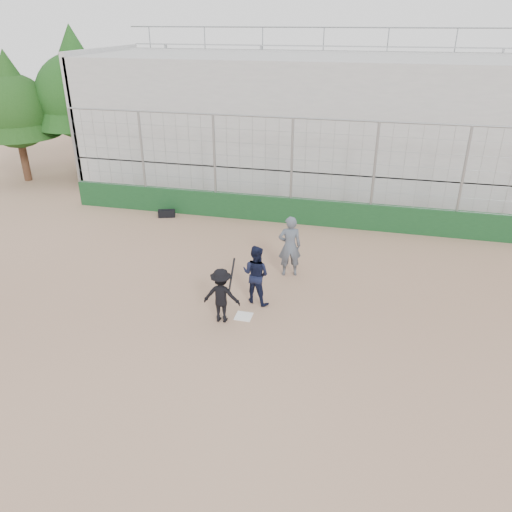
% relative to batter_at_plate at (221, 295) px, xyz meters
% --- Properties ---
extents(ground, '(90.00, 90.00, 0.00)m').
position_rel_batter_at_plate_xyz_m(ground, '(0.51, 0.28, -0.75)').
color(ground, brown).
rests_on(ground, ground).
extents(home_plate, '(0.44, 0.44, 0.02)m').
position_rel_batter_at_plate_xyz_m(home_plate, '(0.51, 0.28, -0.74)').
color(home_plate, white).
rests_on(home_plate, ground).
extents(backstop, '(18.10, 0.25, 4.04)m').
position_rel_batter_at_plate_xyz_m(backstop, '(0.51, 7.28, 0.21)').
color(backstop, '#113819').
rests_on(backstop, ground).
extents(bleachers, '(20.25, 6.70, 6.98)m').
position_rel_batter_at_plate_xyz_m(bleachers, '(0.51, 12.23, 2.17)').
color(bleachers, '#A0A0A0').
rests_on(bleachers, ground).
extents(tree_left, '(4.48, 4.48, 7.00)m').
position_rel_batter_at_plate_xyz_m(tree_left, '(-10.49, 11.28, 3.64)').
color(tree_left, '#3B2215').
rests_on(tree_left, ground).
extents(tree_right, '(3.84, 3.84, 6.00)m').
position_rel_batter_at_plate_xyz_m(tree_right, '(-12.99, 9.78, 3.01)').
color(tree_right, '#3C2315').
rests_on(tree_right, ground).
extents(batter_at_plate, '(1.00, 0.74, 1.68)m').
position_rel_batter_at_plate_xyz_m(batter_at_plate, '(0.00, 0.00, 0.00)').
color(batter_at_plate, black).
rests_on(batter_at_plate, ground).
extents(catcher_crouched, '(1.01, 0.90, 1.17)m').
position_rel_batter_at_plate_xyz_m(catcher_crouched, '(0.64, 1.10, -0.17)').
color(catcher_crouched, black).
rests_on(catcher_crouched, ground).
extents(umpire, '(0.81, 0.65, 1.73)m').
position_rel_batter_at_plate_xyz_m(umpire, '(1.25, 2.97, 0.12)').
color(umpire, '#49515C').
rests_on(umpire, ground).
extents(equipment_bag, '(0.72, 0.47, 0.32)m').
position_rel_batter_at_plate_xyz_m(equipment_bag, '(-4.40, 6.71, -0.61)').
color(equipment_bag, black).
rests_on(equipment_bag, ground).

